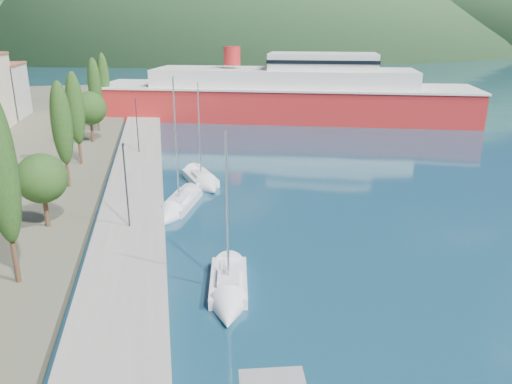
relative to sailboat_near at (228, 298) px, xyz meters
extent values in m
plane|color=#143B51|center=(3.20, 114.48, -0.28)|extent=(1400.00, 1400.00, 0.00)
cube|color=gray|center=(-5.80, 20.48, 0.12)|extent=(5.00, 88.00, 0.80)
cylinder|color=#47301E|center=(-11.68, 3.36, 1.63)|extent=(0.30, 0.30, 2.44)
ellipsoid|color=#224216|center=(-11.68, 3.36, 7.17)|extent=(1.80, 1.80, 8.64)
cylinder|color=#47301E|center=(-11.68, 11.81, 1.53)|extent=(0.36, 0.36, 2.23)
sphere|color=#224216|center=(-11.68, 11.81, 4.08)|extent=(3.57, 3.57, 3.57)
cylinder|color=#47301E|center=(-11.68, 21.45, 1.46)|extent=(0.30, 0.30, 2.09)
ellipsoid|color=#224216|center=(-11.68, 21.45, 6.22)|extent=(1.80, 1.80, 7.42)
cylinder|color=#47301E|center=(-11.68, 29.42, 1.47)|extent=(0.30, 0.30, 2.11)
ellipsoid|color=#224216|center=(-11.68, 29.42, 6.28)|extent=(1.80, 1.80, 7.49)
cylinder|color=#47301E|center=(-11.68, 39.98, 1.70)|extent=(0.36, 0.36, 2.57)
sphere|color=#224216|center=(-11.68, 39.98, 4.64)|extent=(4.12, 4.12, 4.12)
cylinder|color=#47301E|center=(-11.68, 47.17, 1.50)|extent=(0.30, 0.30, 2.17)
ellipsoid|color=#224216|center=(-11.68, 47.17, 6.43)|extent=(1.80, 1.80, 7.69)
cylinder|color=#47301E|center=(-11.68, 59.37, 1.50)|extent=(0.30, 0.30, 2.17)
ellipsoid|color=#224216|center=(-11.68, 59.37, 6.43)|extent=(1.80, 1.80, 7.69)
cylinder|color=#2D2D33|center=(-5.80, 10.46, 3.52)|extent=(0.12, 0.12, 6.00)
cube|color=#2D2D33|center=(-5.80, 10.71, 6.52)|extent=(0.15, 0.50, 0.12)
cylinder|color=#2D2D33|center=(-5.80, 32.99, 3.52)|extent=(0.12, 0.12, 6.00)
cube|color=#2D2D33|center=(-5.80, 33.24, 6.52)|extent=(0.15, 0.50, 0.12)
cube|color=silver|center=(0.26, 1.73, -0.05)|extent=(2.90, 5.49, 0.84)
cube|color=silver|center=(0.21, 1.39, 0.51)|extent=(1.58, 2.26, 0.33)
cylinder|color=silver|center=(0.21, 1.39, 4.78)|extent=(0.12, 0.12, 8.84)
cone|color=silver|center=(-0.24, -1.58, -0.05)|extent=(2.48, 2.74, 2.14)
cube|color=silver|center=(-1.86, 16.25, -0.05)|extent=(4.11, 6.30, 0.84)
cube|color=silver|center=(-2.00, 15.88, 0.51)|extent=(2.04, 2.67, 0.33)
cylinder|color=silver|center=(-2.00, 15.88, 5.48)|extent=(0.12, 0.12, 10.23)
cone|color=silver|center=(-3.21, 12.71, -0.05)|extent=(2.98, 3.35, 2.14)
cube|color=silver|center=(0.34, 22.96, -0.03)|extent=(3.34, 5.62, 0.90)
cube|color=silver|center=(0.42, 22.62, 0.57)|extent=(1.79, 2.34, 0.35)
cylinder|color=silver|center=(0.42, 22.62, 4.92)|extent=(0.12, 0.12, 9.00)
cone|color=silver|center=(1.04, 19.67, -0.03)|extent=(2.76, 2.88, 2.30)
cube|color=red|center=(16.57, 55.16, 1.99)|extent=(60.93, 30.68, 5.80)
cube|color=silver|center=(16.57, 55.16, 4.89)|extent=(61.44, 31.17, 0.31)
cube|color=silver|center=(16.57, 55.16, 6.14)|extent=(42.59, 22.82, 3.11)
cube|color=silver|center=(22.47, 53.21, 8.93)|extent=(18.39, 12.60, 2.49)
cylinder|color=red|center=(8.71, 57.76, 9.66)|extent=(2.69, 2.69, 2.90)
camera|label=1|loc=(-3.08, -24.28, 14.47)|focal=35.00mm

